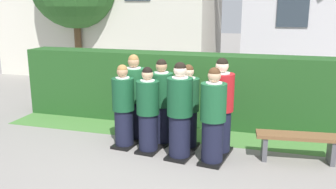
{
  "coord_description": "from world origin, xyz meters",
  "views": [
    {
      "loc": [
        1.77,
        -5.84,
        2.6
      ],
      "look_at": [
        0.0,
        0.24,
        1.05
      ],
      "focal_mm": 38.92,
      "sensor_mm": 36.0,
      "label": 1
    }
  ],
  "objects_px": {
    "student_in_red_blazer": "(221,109)",
    "student_front_row_0": "(123,109)",
    "student_rear_row_2": "(188,109)",
    "student_rear_row_1": "(162,104)",
    "student_front_row_3": "(213,119)",
    "student_rear_row_0": "(134,100)",
    "student_front_row_2": "(180,113)",
    "wooden_bench": "(298,142)",
    "student_front_row_1": "(148,112)"
  },
  "relations": [
    {
      "from": "student_front_row_1",
      "to": "student_front_row_3",
      "type": "bearing_deg",
      "value": -8.14
    },
    {
      "from": "student_rear_row_2",
      "to": "student_in_red_blazer",
      "type": "xyz_separation_m",
      "value": [
        0.61,
        -0.06,
        0.08
      ]
    },
    {
      "from": "student_front_row_0",
      "to": "student_front_row_3",
      "type": "xyz_separation_m",
      "value": [
        1.71,
        -0.28,
        0.04
      ]
    },
    {
      "from": "student_front_row_0",
      "to": "wooden_bench",
      "type": "height_order",
      "value": "student_front_row_0"
    },
    {
      "from": "student_in_red_blazer",
      "to": "student_front_row_0",
      "type": "bearing_deg",
      "value": -173.35
    },
    {
      "from": "student_rear_row_1",
      "to": "student_rear_row_2",
      "type": "xyz_separation_m",
      "value": [
        0.53,
        -0.09,
        -0.03
      ]
    },
    {
      "from": "student_front_row_1",
      "to": "student_front_row_0",
      "type": "bearing_deg",
      "value": 168.43
    },
    {
      "from": "student_front_row_2",
      "to": "student_front_row_3",
      "type": "height_order",
      "value": "student_front_row_2"
    },
    {
      "from": "student_front_row_2",
      "to": "wooden_bench",
      "type": "bearing_deg",
      "value": 12.28
    },
    {
      "from": "student_front_row_0",
      "to": "student_rear_row_1",
      "type": "xyz_separation_m",
      "value": [
        0.63,
        0.36,
        0.04
      ]
    },
    {
      "from": "student_front_row_3",
      "to": "student_rear_row_2",
      "type": "relative_size",
      "value": 1.04
    },
    {
      "from": "student_rear_row_0",
      "to": "student_rear_row_2",
      "type": "bearing_deg",
      "value": -8.94
    },
    {
      "from": "student_front_row_0",
      "to": "student_front_row_3",
      "type": "bearing_deg",
      "value": -9.18
    },
    {
      "from": "student_in_red_blazer",
      "to": "student_front_row_1",
      "type": "bearing_deg",
      "value": -166.0
    },
    {
      "from": "student_rear_row_1",
      "to": "wooden_bench",
      "type": "relative_size",
      "value": 1.15
    },
    {
      "from": "student_front_row_3",
      "to": "wooden_bench",
      "type": "bearing_deg",
      "value": 19.31
    },
    {
      "from": "student_rear_row_0",
      "to": "student_front_row_2",
      "type": "bearing_deg",
      "value": -31.44
    },
    {
      "from": "student_front_row_1",
      "to": "wooden_bench",
      "type": "bearing_deg",
      "value": 6.95
    },
    {
      "from": "student_rear_row_1",
      "to": "student_rear_row_0",
      "type": "bearing_deg",
      "value": 171.62
    },
    {
      "from": "student_rear_row_2",
      "to": "student_front_row_3",
      "type": "bearing_deg",
      "value": -44.56
    },
    {
      "from": "student_front_row_2",
      "to": "student_rear_row_2",
      "type": "bearing_deg",
      "value": 86.94
    },
    {
      "from": "wooden_bench",
      "to": "student_front_row_0",
      "type": "bearing_deg",
      "value": -176.14
    },
    {
      "from": "student_front_row_3",
      "to": "student_in_red_blazer",
      "type": "height_order",
      "value": "student_in_red_blazer"
    },
    {
      "from": "student_front_row_3",
      "to": "student_in_red_blazer",
      "type": "xyz_separation_m",
      "value": [
        0.05,
        0.48,
        0.04
      ]
    },
    {
      "from": "student_rear_row_2",
      "to": "student_in_red_blazer",
      "type": "relative_size",
      "value": 0.91
    },
    {
      "from": "student_rear_row_2",
      "to": "student_front_row_2",
      "type": "bearing_deg",
      "value": -93.06
    },
    {
      "from": "student_front_row_0",
      "to": "student_front_row_2",
      "type": "relative_size",
      "value": 0.93
    },
    {
      "from": "student_front_row_3",
      "to": "wooden_bench",
      "type": "xyz_separation_m",
      "value": [
        1.39,
        0.49,
        -0.43
      ]
    },
    {
      "from": "student_rear_row_0",
      "to": "student_rear_row_2",
      "type": "height_order",
      "value": "student_rear_row_0"
    },
    {
      "from": "student_front_row_1",
      "to": "student_rear_row_2",
      "type": "relative_size",
      "value": 0.99
    },
    {
      "from": "student_front_row_2",
      "to": "student_front_row_3",
      "type": "xyz_separation_m",
      "value": [
        0.58,
        -0.06,
        -0.03
      ]
    },
    {
      "from": "student_in_red_blazer",
      "to": "wooden_bench",
      "type": "relative_size",
      "value": 1.21
    },
    {
      "from": "student_front_row_3",
      "to": "student_rear_row_2",
      "type": "distance_m",
      "value": 0.78
    },
    {
      "from": "student_front_row_2",
      "to": "student_front_row_1",
      "type": "bearing_deg",
      "value": 169.54
    },
    {
      "from": "student_front_row_3",
      "to": "student_rear_row_0",
      "type": "height_order",
      "value": "student_rear_row_0"
    },
    {
      "from": "student_rear_row_1",
      "to": "wooden_bench",
      "type": "distance_m",
      "value": 2.52
    },
    {
      "from": "wooden_bench",
      "to": "student_front_row_2",
      "type": "bearing_deg",
      "value": -167.72
    },
    {
      "from": "student_rear_row_0",
      "to": "student_front_row_0",
      "type": "bearing_deg",
      "value": -95.74
    },
    {
      "from": "student_front_row_0",
      "to": "student_rear_row_2",
      "type": "xyz_separation_m",
      "value": [
        1.16,
        0.27,
        0.01
      ]
    },
    {
      "from": "student_front_row_0",
      "to": "student_rear_row_1",
      "type": "bearing_deg",
      "value": 29.71
    },
    {
      "from": "student_rear_row_0",
      "to": "student_in_red_blazer",
      "type": "bearing_deg",
      "value": -7.9
    },
    {
      "from": "student_rear_row_2",
      "to": "student_front_row_0",
      "type": "bearing_deg",
      "value": -166.87
    },
    {
      "from": "student_front_row_1",
      "to": "student_in_red_blazer",
      "type": "bearing_deg",
      "value": 14.0
    },
    {
      "from": "student_rear_row_0",
      "to": "student_rear_row_2",
      "type": "xyz_separation_m",
      "value": [
        1.11,
        -0.18,
        -0.06
      ]
    },
    {
      "from": "student_rear_row_2",
      "to": "student_in_red_blazer",
      "type": "height_order",
      "value": "student_in_red_blazer"
    },
    {
      "from": "student_front_row_1",
      "to": "student_rear_row_0",
      "type": "bearing_deg",
      "value": 130.56
    },
    {
      "from": "student_front_row_1",
      "to": "wooden_bench",
      "type": "relative_size",
      "value": 1.1
    },
    {
      "from": "student_front_row_2",
      "to": "wooden_bench",
      "type": "height_order",
      "value": "student_front_row_2"
    },
    {
      "from": "student_front_row_2",
      "to": "student_rear_row_1",
      "type": "relative_size",
      "value": 1.03
    },
    {
      "from": "student_front_row_1",
      "to": "student_rear_row_1",
      "type": "relative_size",
      "value": 0.95
    }
  ]
}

